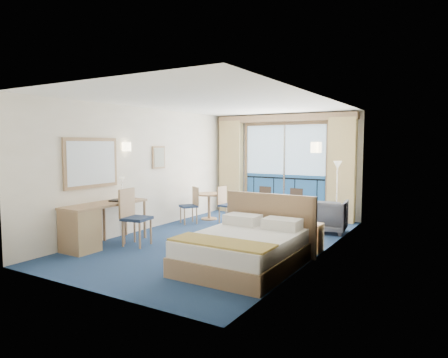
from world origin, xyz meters
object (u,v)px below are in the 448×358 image
bed (245,248)px  floor_lamp (337,177)px  armchair (328,216)px  table_chair_a (225,202)px  desk_chair (133,213)px  nightstand (311,237)px  table_chair_b (192,203)px  desk (86,226)px  round_table (209,200)px

bed → floor_lamp: size_ratio=1.31×
armchair → table_chair_a: bearing=-2.6°
desk_chair → table_chair_a: size_ratio=1.22×
desk_chair → table_chair_a: desk_chair is taller
nightstand → table_chair_b: bearing=163.5°
table_chair_b → floor_lamp: bearing=58.4°
nightstand → desk: bearing=-150.0°
armchair → desk_chair: (-2.85, -2.99, 0.24)m
nightstand → round_table: round_table is taller
armchair → desk: size_ratio=0.46×
bed → desk: bed is taller
bed → round_table: bearing=131.0°
bed → table_chair_a: bed is taller
floor_lamp → desk: (-3.32, -4.31, -0.71)m
bed → table_chair_b: 3.62m
desk_chair → table_chair_a: 2.83m
table_chair_b → nightstand: bearing=18.8°
round_table → nightstand: bearing=-26.7°
bed → table_chair_a: bearing=125.5°
floor_lamp → round_table: size_ratio=2.07×
nightstand → armchair: (-0.18, 1.70, 0.11)m
floor_lamp → table_chair_b: 3.46m
round_table → desk_chair: bearing=-86.6°
table_chair_a → table_chair_b: table_chair_b is taller
desk → table_chair_b: table_chair_b is taller
nightstand → desk_chair: 3.31m
armchair → table_chair_b: 3.19m
floor_lamp → round_table: 3.18m
bed → desk_chair: bearing=177.2°
floor_lamp → desk: 5.49m
desk → desk_chair: size_ratio=1.60×
armchair → round_table: size_ratio=1.07×
desk → table_chair_b: bearing=86.2°
nightstand → table_chair_a: 3.07m
floor_lamp → desk: floor_lamp is taller
table_chair_a → armchair: bearing=-82.8°
desk → desk_chair: (0.45, 0.72, 0.16)m
nightstand → round_table: bearing=153.3°
armchair → floor_lamp: size_ratio=0.52×
nightstand → round_table: size_ratio=0.68×
floor_lamp → bed: bearing=-96.3°
nightstand → table_chair_b: (-3.29, 0.97, 0.24)m
armchair → table_chair_a: size_ratio=0.90×
floor_lamp → table_chair_a: (-2.50, -0.79, -0.66)m
nightstand → floor_lamp: size_ratio=0.33×
desk_chair → round_table: size_ratio=1.45×
bed → desk_chair: desk_chair is taller
floor_lamp → table_chair_b: (-3.12, -1.33, -0.66)m
bed → table_chair_a: (-2.09, 2.93, 0.20)m
bed → floor_lamp: 3.84m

